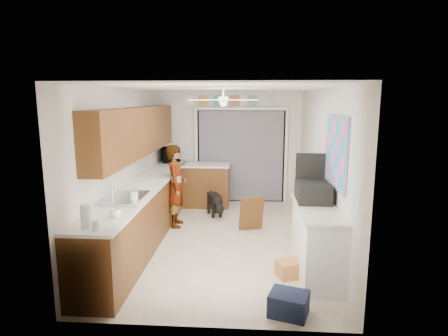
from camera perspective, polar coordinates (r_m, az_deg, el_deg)
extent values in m
plane|color=beige|center=(6.45, -0.24, -10.76)|extent=(5.00, 5.00, 0.00)
plane|color=white|center=(6.01, -0.26, 12.05)|extent=(5.00, 5.00, 0.00)
plane|color=beige|center=(8.57, 0.93, 3.20)|extent=(3.20, 0.00, 3.20)
plane|color=beige|center=(3.68, -2.99, -6.66)|extent=(3.20, 0.00, 3.20)
plane|color=beige|center=(6.42, -14.65, 0.40)|extent=(0.00, 5.00, 5.00)
plane|color=beige|center=(6.20, 14.66, 0.06)|extent=(0.00, 5.00, 5.00)
cube|color=brown|center=(6.52, -11.80, -6.57)|extent=(0.60, 4.80, 0.90)
cube|color=white|center=(6.39, -11.87, -2.54)|extent=(0.62, 4.80, 0.04)
cube|color=brown|center=(6.49, -12.97, 5.48)|extent=(0.32, 4.00, 0.80)
cube|color=silver|center=(5.46, -14.69, -4.52)|extent=(0.50, 0.76, 0.06)
cylinder|color=silver|center=(5.50, -16.62, -3.49)|extent=(0.03, 0.03, 0.22)
cube|color=brown|center=(8.27, -2.73, -2.72)|extent=(1.00, 0.60, 0.90)
cube|color=white|center=(8.17, -2.76, 0.49)|extent=(1.04, 0.64, 0.04)
cube|color=black|center=(8.56, 2.58, 1.83)|extent=(2.00, 0.06, 2.10)
cube|color=slate|center=(8.52, 2.58, 1.79)|extent=(1.90, 0.03, 2.05)
cube|color=white|center=(8.61, -4.22, 1.86)|extent=(0.06, 0.04, 2.10)
cube|color=white|center=(8.57, 9.41, 1.71)|extent=(0.06, 0.04, 2.10)
cube|color=white|center=(8.44, 2.64, 9.00)|extent=(2.10, 0.04, 0.06)
cube|color=gold|center=(8.53, -3.16, 10.22)|extent=(0.22, 0.02, 0.22)
cube|color=#4591B9|center=(8.49, -0.78, 10.23)|extent=(0.22, 0.02, 0.22)
cube|color=#B86245|center=(8.47, 1.62, 10.23)|extent=(0.22, 0.02, 0.22)
cube|color=#61AB70|center=(8.47, 4.37, 10.20)|extent=(0.22, 0.02, 0.22)
cube|color=beige|center=(8.48, 7.12, 10.16)|extent=(0.22, 0.02, 0.22)
cube|color=silver|center=(8.58, -5.52, 10.19)|extent=(0.22, 0.02, 0.26)
cube|color=white|center=(5.23, 13.98, -10.95)|extent=(0.50, 1.40, 0.90)
cube|color=white|center=(5.08, 14.10, -6.01)|extent=(0.54, 1.44, 0.04)
cube|color=#EA56B7|center=(5.17, 16.69, 2.43)|extent=(0.03, 1.15, 0.95)
cube|color=white|center=(6.21, -0.12, 10.34)|extent=(1.14, 1.14, 0.24)
imported|color=black|center=(8.52, -8.11, 1.99)|extent=(0.53, 0.65, 0.31)
imported|color=white|center=(4.67, -16.20, -6.64)|extent=(0.17, 0.17, 0.11)
cylinder|color=silver|center=(5.26, -13.55, -4.34)|extent=(0.12, 0.12, 0.15)
cylinder|color=silver|center=(4.30, -18.99, -8.28)|extent=(0.09, 0.09, 0.11)
cylinder|color=white|center=(4.39, -20.28, -6.91)|extent=(0.13, 0.13, 0.26)
cube|color=black|center=(5.33, 13.38, -3.56)|extent=(0.45, 0.60, 0.25)
cube|color=yellow|center=(5.36, 13.33, -4.71)|extent=(0.45, 0.59, 0.02)
cube|color=black|center=(5.56, 13.00, -0.34)|extent=(0.42, 0.04, 0.50)
cube|color=#C7753E|center=(5.23, 10.10, -14.89)|extent=(0.41, 0.36, 0.22)
cube|color=#151D35|center=(4.41, 9.83, -19.72)|extent=(0.49, 0.45, 0.25)
cube|color=brown|center=(6.74, 4.22, -6.93)|extent=(0.46, 0.28, 0.64)
imported|color=white|center=(6.94, -7.32, -2.74)|extent=(0.40, 0.58, 1.52)
cube|color=black|center=(7.62, -1.47, -5.43)|extent=(0.49, 0.69, 0.50)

